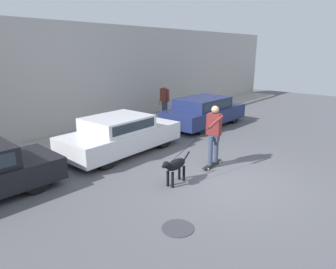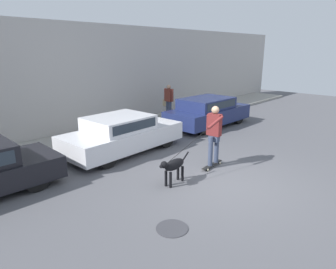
{
  "view_description": "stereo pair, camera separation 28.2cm",
  "coord_description": "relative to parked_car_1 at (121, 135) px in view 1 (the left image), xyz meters",
  "views": [
    {
      "loc": [
        -6.31,
        -3.56,
        3.31
      ],
      "look_at": [
        -0.1,
        1.86,
        0.95
      ],
      "focal_mm": 32.0,
      "sensor_mm": 36.0,
      "label": 1
    },
    {
      "loc": [
        -6.12,
        -3.77,
        3.31
      ],
      "look_at": [
        -0.1,
        1.86,
        0.95
      ],
      "focal_mm": 32.0,
      "sensor_mm": 36.0,
      "label": 2
    }
  ],
  "objects": [
    {
      "name": "back_wall",
      "position": [
        0.22,
        3.28,
        1.55
      ],
      "size": [
        32.0,
        0.3,
        4.32
      ],
      "color": "#B2ADA8",
      "rests_on": "ground_plane"
    },
    {
      "name": "skateboarder",
      "position": [
        0.94,
        -2.96,
        0.43
      ],
      "size": [
        2.47,
        0.53,
        1.79
      ],
      "rotation": [
        0.0,
        0.0,
        3.21
      ],
      "color": "beige",
      "rests_on": "ground_plane"
    },
    {
      "name": "sidewalk_curb",
      "position": [
        0.22,
        2.04,
        -0.54
      ],
      "size": [
        30.0,
        2.14,
        0.13
      ],
      "color": "gray",
      "rests_on": "ground_plane"
    },
    {
      "name": "pedestrian_with_bag",
      "position": [
        4.4,
        2.02,
        0.39
      ],
      "size": [
        0.28,
        0.73,
        1.57
      ],
      "rotation": [
        0.0,
        0.0,
        -0.15
      ],
      "color": "#3D4760",
      "rests_on": "sidewalk_curb"
    },
    {
      "name": "fire_hydrant",
      "position": [
        7.7,
        0.72,
        -0.22
      ],
      "size": [
        0.18,
        0.18,
        0.73
      ],
      "color": "gold",
      "rests_on": "ground_plane"
    },
    {
      "name": "dog",
      "position": [
        -0.7,
        -2.91,
        -0.11
      ],
      "size": [
        1.14,
        0.31,
        0.72
      ],
      "rotation": [
        0.0,
        0.0,
        3.21
      ],
      "color": "black",
      "rests_on": "ground_plane"
    },
    {
      "name": "parked_car_2",
      "position": [
        4.79,
        0.0,
        0.03
      ],
      "size": [
        4.14,
        1.84,
        1.27
      ],
      "rotation": [
        0.0,
        0.0,
        -0.02
      ],
      "color": "black",
      "rests_on": "ground_plane"
    },
    {
      "name": "ground_plane",
      "position": [
        0.22,
        -3.8,
        -0.6
      ],
      "size": [
        36.0,
        36.0,
        0.0
      ],
      "primitive_type": "plane",
      "color": "#545459"
    },
    {
      "name": "parked_car_1",
      "position": [
        0.0,
        0.0,
        0.0
      ],
      "size": [
        4.11,
        1.86,
        1.23
      ],
      "rotation": [
        0.0,
        0.0,
        0.03
      ],
      "color": "black",
      "rests_on": "ground_plane"
    },
    {
      "name": "manhole_cover",
      "position": [
        -2.18,
        -4.21,
        -0.6
      ],
      "size": [
        0.62,
        0.62,
        0.01
      ],
      "color": "#38383D",
      "rests_on": "ground_plane"
    }
  ]
}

